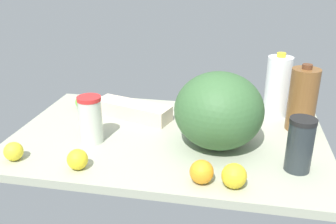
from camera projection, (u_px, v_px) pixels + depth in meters
The scene contains 12 objects.
countertop at pixel (168, 139), 145.90cm from camera, with size 120.00×76.00×3.00cm, color #A4A992.
shaker_bottle at pixel (300, 145), 118.73cm from camera, with size 8.52×8.52×18.07cm.
tumbler_cup at pixel (91, 119), 137.60cm from camera, with size 8.75×8.75×17.84cm.
watermelon at pixel (219, 110), 132.93cm from camera, with size 31.84×31.84×27.59cm, color #386335.
chocolate_milk_jug at pixel (303, 99), 146.61cm from camera, with size 10.95×10.95×26.78cm.
egg_carton at pixel (133, 110), 160.91cm from camera, with size 33.79×10.10×6.52cm, color beige.
milk_jug at pixel (278, 87), 159.71cm from camera, with size 10.56×10.56×27.78cm.
orange_near_front at pixel (202, 172), 113.78cm from camera, with size 7.47×7.47×7.47cm, color orange.
lemon_far_back at pixel (234, 176), 111.52cm from camera, with size 7.68×7.68×7.68cm, color yellow.
lemon_beside_bowl at pixel (77, 159), 121.43cm from camera, with size 6.86×6.86×6.86cm, color yellow.
lime_by_jug at pixel (82, 102), 171.00cm from camera, with size 5.82×5.82×5.82cm, color #6AB835.
lemon_loose at pixel (14, 151), 126.82cm from camera, with size 6.49×6.49×6.49cm, color yellow.
Camera 1 is at (25.00, -128.36, 67.06)cm, focal length 40.00 mm.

